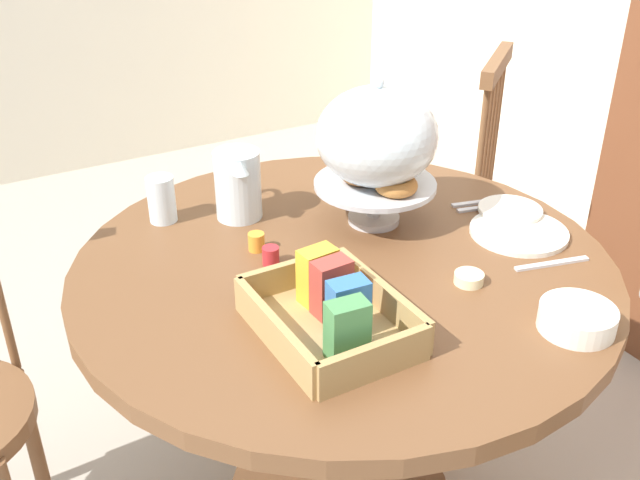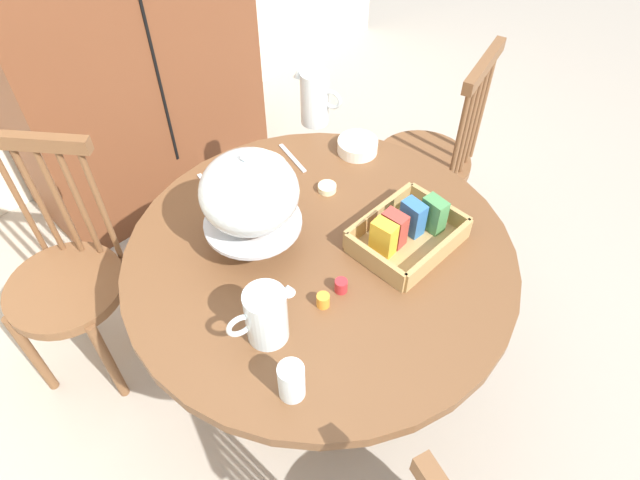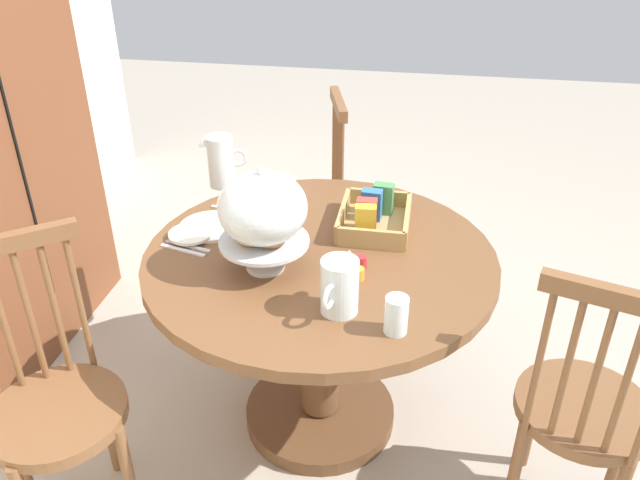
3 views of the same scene
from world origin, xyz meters
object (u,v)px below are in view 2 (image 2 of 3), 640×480
at_px(milk_pitcher, 315,100).
at_px(china_plate_large, 256,171).
at_px(windsor_chair_facing_door, 68,282).
at_px(orange_juice_pitcher, 266,318).
at_px(china_plate_small, 229,173).
at_px(cereal_bowl, 358,146).
at_px(cereal_basket, 407,232).
at_px(drinking_glass, 292,381).
at_px(dining_table, 320,297).
at_px(pastry_stand_with_dome, 250,195).
at_px(butter_dish, 327,188).
at_px(windsor_chair_by_cabinet, 428,164).

relative_size(milk_pitcher, china_plate_large, 0.92).
distance_m(windsor_chair_facing_door, orange_juice_pitcher, 0.91).
relative_size(china_plate_small, cereal_bowl, 1.07).
relative_size(cereal_basket, drinking_glass, 2.87).
bearing_deg(cereal_bowl, milk_pitcher, 85.37).
bearing_deg(milk_pitcher, dining_table, -133.35).
relative_size(pastry_stand_with_dome, china_plate_large, 1.56).
bearing_deg(orange_juice_pitcher, dining_table, 19.85).
xyz_separation_m(china_plate_large, butter_dish, (0.10, -0.23, 0.01)).
bearing_deg(windsor_chair_facing_door, windsor_chair_by_cabinet, -19.44).
distance_m(cereal_basket, butter_dish, 0.33).
xyz_separation_m(windsor_chair_facing_door, orange_juice_pitcher, (0.24, -0.80, 0.36)).
bearing_deg(butter_dish, china_plate_small, 123.47).
height_order(milk_pitcher, china_plate_large, milk_pitcher).
distance_m(china_plate_large, cereal_bowl, 0.36).
bearing_deg(orange_juice_pitcher, cereal_bowl, 25.67).
relative_size(pastry_stand_with_dome, cereal_basket, 1.09).
xyz_separation_m(cereal_basket, cereal_bowl, (0.22, 0.39, -0.02)).
bearing_deg(butter_dish, china_plate_large, 114.21).
xyz_separation_m(cereal_basket, china_plate_small, (-0.19, 0.60, -0.02)).
height_order(dining_table, windsor_chair_facing_door, windsor_chair_facing_door).
relative_size(cereal_basket, butter_dish, 5.27).
xyz_separation_m(windsor_chair_facing_door, butter_dish, (0.74, -0.52, 0.30)).
height_order(windsor_chair_facing_door, drinking_glass, windsor_chair_facing_door).
height_order(china_plate_large, china_plate_small, china_plate_small).
distance_m(pastry_stand_with_dome, drinking_glass, 0.51).
relative_size(milk_pitcher, cereal_basket, 0.64).
bearing_deg(china_plate_small, pastry_stand_with_dome, -114.94).
bearing_deg(china_plate_large, pastry_stand_with_dome, -130.71).
distance_m(windsor_chair_by_cabinet, orange_juice_pitcher, 1.24).
distance_m(dining_table, pastry_stand_with_dome, 0.46).
relative_size(cereal_basket, china_plate_large, 1.44).
bearing_deg(windsor_chair_by_cabinet, cereal_basket, -150.88).
xyz_separation_m(dining_table, pastry_stand_with_dome, (-0.12, 0.15, 0.42)).
relative_size(windsor_chair_by_cabinet, china_plate_small, 6.50).
bearing_deg(orange_juice_pitcher, butter_dish, 29.08).
bearing_deg(pastry_stand_with_dome, drinking_glass, -120.43).
height_order(windsor_chair_facing_door, cereal_basket, windsor_chair_facing_door).
relative_size(dining_table, windsor_chair_facing_door, 1.18).
relative_size(orange_juice_pitcher, milk_pitcher, 0.93).
distance_m(orange_juice_pitcher, china_plate_small, 0.64).
bearing_deg(china_plate_large, orange_juice_pitcher, -127.84).
relative_size(orange_juice_pitcher, cereal_bowl, 1.35).
height_order(china_plate_large, cereal_bowl, cereal_bowl).
bearing_deg(windsor_chair_by_cabinet, cereal_bowl, 175.53).
bearing_deg(drinking_glass, cereal_bowl, 32.90).
bearing_deg(windsor_chair_by_cabinet, orange_juice_pitcher, -164.75).
height_order(pastry_stand_with_dome, china_plate_small, pastry_stand_with_dome).
bearing_deg(windsor_chair_by_cabinet, pastry_stand_with_dome, -176.91).
height_order(windsor_chair_facing_door, orange_juice_pitcher, windsor_chair_facing_door).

